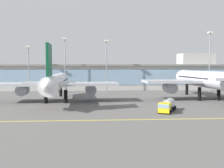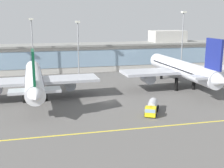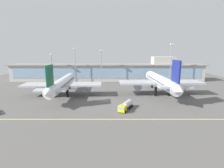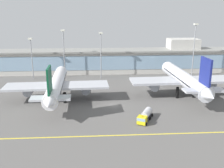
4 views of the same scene
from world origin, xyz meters
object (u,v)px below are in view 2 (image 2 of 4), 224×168
(airliner_near_right, at_px, (182,69))
(apron_light_mast_centre, at_px, (183,33))
(airliner_near_left, at_px, (34,79))
(apron_light_mast_far_east, at_px, (32,39))
(fuel_tanker_truck, at_px, (152,107))
(apron_light_mast_west, at_px, (78,40))

(airliner_near_right, height_order, apron_light_mast_centre, apron_light_mast_centre)
(airliner_near_left, relative_size, apron_light_mast_centre, 1.86)
(apron_light_mast_centre, relative_size, apron_light_mast_far_east, 1.12)
(airliner_near_right, height_order, fuel_tanker_truck, airliner_near_right)
(apron_light_mast_centre, bearing_deg, fuel_tanker_truck, -122.93)
(airliner_near_left, xyz_separation_m, apron_light_mast_west, (16.94, 31.38, 8.65))
(apron_light_mast_west, bearing_deg, fuel_tanker_truck, -77.02)
(apron_light_mast_west, height_order, apron_light_mast_centre, apron_light_mast_centre)
(airliner_near_left, height_order, apron_light_mast_centre, apron_light_mast_centre)
(airliner_near_right, distance_m, apron_light_mast_west, 43.05)
(apron_light_mast_centre, xyz_separation_m, apron_light_mast_far_east, (-62.69, 3.11, -1.55))
(fuel_tanker_truck, distance_m, apron_light_mast_west, 54.54)
(airliner_near_left, xyz_separation_m, airliner_near_right, (48.05, 2.73, 0.60))
(apron_light_mast_centre, bearing_deg, apron_light_mast_far_east, 177.16)
(airliner_near_left, distance_m, fuel_tanker_truck, 35.49)
(airliner_near_left, distance_m, apron_light_mast_west, 36.70)
(airliner_near_left, height_order, apron_light_mast_west, apron_light_mast_west)
(apron_light_mast_centre, height_order, apron_light_mast_far_east, apron_light_mast_centre)
(fuel_tanker_truck, relative_size, apron_light_mast_centre, 0.35)
(apron_light_mast_west, distance_m, apron_light_mast_far_east, 17.91)
(apron_light_mast_west, relative_size, apron_light_mast_far_east, 0.95)
(airliner_near_left, bearing_deg, apron_light_mast_west, -30.42)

